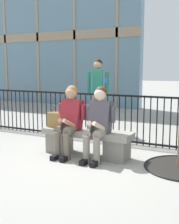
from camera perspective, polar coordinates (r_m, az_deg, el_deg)
The scene contains 7 objects.
ground_plane at distance 5.11m, azimuth -0.51°, elevation -8.50°, with size 60.00×60.00×0.00m, color #9E9B93.
stone_bench at distance 5.03m, azimuth -0.51°, elevation -5.55°, with size 1.60×0.44×0.45m.
seated_person_with_phone at distance 4.97m, azimuth -4.00°, elevation -1.28°, with size 0.52×0.66×1.21m.
seated_person_companion at distance 4.72m, azimuth 1.72°, elevation -1.79°, with size 0.52×0.66×1.21m.
handbag_on_bench at distance 5.24m, azimuth -6.22°, elevation -1.47°, with size 0.37×0.17×0.40m.
bystander_at_railing at distance 6.84m, azimuth 1.63°, elevation 4.42°, with size 0.55×0.43×1.71m.
plaza_railing at distance 5.93m, azimuth 4.16°, elevation -1.15°, with size 8.51×0.04×0.99m.
Camera 1 is at (2.22, -4.34, 1.51)m, focal length 46.42 mm.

